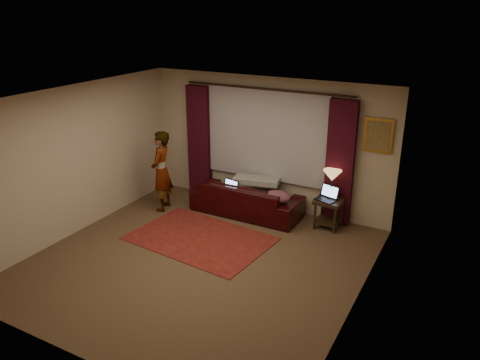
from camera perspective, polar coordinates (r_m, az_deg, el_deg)
name	(u,v)px	position (r m, az deg, el deg)	size (l,w,h in m)	color
floor	(199,261)	(7.64, -5.00, -9.79)	(5.00, 5.00, 0.01)	brown
ceiling	(193,99)	(6.70, -5.70, 9.76)	(5.00, 5.00, 0.02)	silver
wall_back	(267,144)	(9.13, 3.32, 4.42)	(5.00, 0.02, 2.60)	#BDAE93
wall_front	(67,261)	(5.38, -20.29, -9.23)	(5.00, 0.02, 2.60)	#BDAE93
wall_left	(76,160)	(8.63, -19.35, 2.27)	(0.02, 5.00, 2.60)	#BDAE93
wall_right	(362,219)	(6.15, 14.61, -4.66)	(0.02, 5.00, 2.60)	#BDAE93
sheer_curtain	(266,135)	(9.03, 3.18, 5.55)	(2.50, 0.05, 1.80)	#A6A6AE
drape_left	(199,141)	(9.78, -4.98, 4.75)	(0.50, 0.14, 2.30)	#340916
drape_right	(340,163)	(8.58, 12.10, 2.04)	(0.50, 0.14, 2.30)	#340916
curtain_rod	(266,89)	(8.79, 3.16, 11.01)	(0.04, 0.04, 3.40)	black
picture_frame	(378,135)	(8.36, 16.50, 5.23)	(0.50, 0.04, 0.60)	#BA8530
sofa	(247,193)	(9.04, 0.82, -1.56)	(2.14, 0.93, 0.86)	black
throw_blanket	(257,169)	(9.00, 2.03, 1.35)	(0.88, 0.35, 0.10)	#989690
clothing_pile	(277,197)	(8.61, 4.59, -2.08)	(0.48, 0.37, 0.20)	brown
laptop_sofa	(227,187)	(8.98, -1.58, -0.90)	(0.33, 0.36, 0.24)	black
area_rug	(200,238)	(8.28, -4.88, -7.11)	(2.37, 1.58, 0.01)	maroon
end_table	(328,213)	(8.69, 10.71, -4.02)	(0.48, 0.48, 0.56)	black
tiffany_lamp	(332,184)	(8.54, 11.10, -0.51)	(0.33, 0.33, 0.53)	olive
laptop_table	(326,193)	(8.47, 10.43, -1.63)	(0.36, 0.39, 0.26)	black
person	(161,171)	(9.24, -9.56, 1.07)	(0.47, 0.47, 1.60)	#989690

